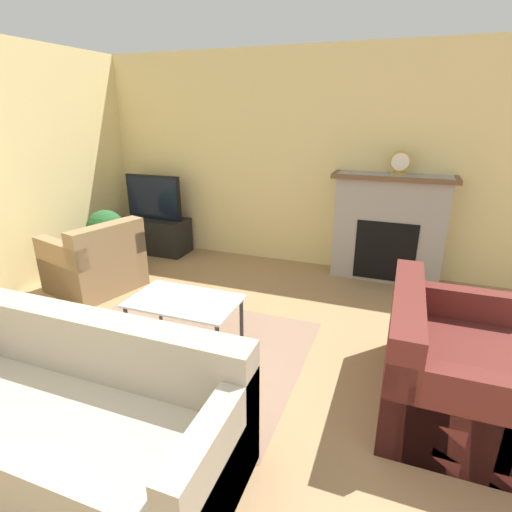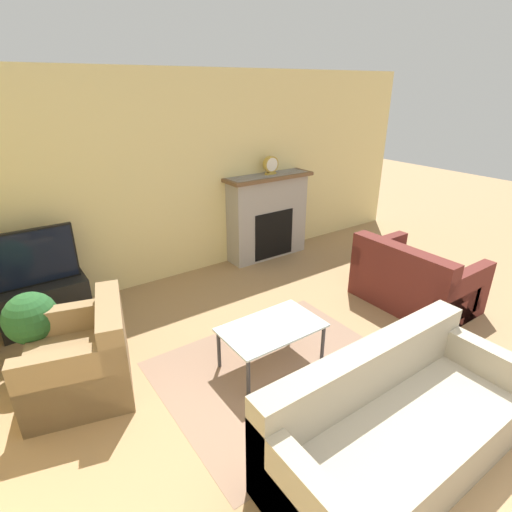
{
  "view_description": "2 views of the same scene",
  "coord_description": "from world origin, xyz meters",
  "px_view_note": "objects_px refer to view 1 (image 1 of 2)",
  "views": [
    {
      "loc": [
        1.41,
        -0.45,
        1.97
      ],
      "look_at": [
        0.15,
        2.9,
        0.66
      ],
      "focal_mm": 28.0,
      "sensor_mm": 36.0,
      "label": 1
    },
    {
      "loc": [
        -2.2,
        -0.25,
        2.51
      ],
      "look_at": [
        0.02,
        2.92,
        0.83
      ],
      "focal_mm": 28.0,
      "sensor_mm": 36.0,
      "label": 2
    }
  ],
  "objects_px": {
    "coffee_table": "(184,304)",
    "mantel_clock": "(400,162)",
    "couch_sectional": "(76,419)",
    "tv": "(154,197)",
    "armchair_by_window": "(96,265)",
    "potted_plant": "(106,231)",
    "couch_loveseat": "(449,369)"
  },
  "relations": [
    {
      "from": "couch_sectional",
      "to": "couch_loveseat",
      "type": "xyz_separation_m",
      "value": [
        2.06,
        1.28,
        -0.0
      ]
    },
    {
      "from": "couch_loveseat",
      "to": "mantel_clock",
      "type": "distance_m",
      "value": 2.55
    },
    {
      "from": "coffee_table",
      "to": "mantel_clock",
      "type": "xyz_separation_m",
      "value": [
        1.6,
        2.17,
        1.04
      ]
    },
    {
      "from": "couch_loveseat",
      "to": "coffee_table",
      "type": "distance_m",
      "value": 2.12
    },
    {
      "from": "mantel_clock",
      "to": "couch_sectional",
      "type": "bearing_deg",
      "value": -113.7
    },
    {
      "from": "potted_plant",
      "to": "armchair_by_window",
      "type": "bearing_deg",
      "value": -62.98
    },
    {
      "from": "couch_loveseat",
      "to": "mantel_clock",
      "type": "xyz_separation_m",
      "value": [
        -0.52,
        2.23,
        1.13
      ]
    },
    {
      "from": "coffee_table",
      "to": "tv",
      "type": "bearing_deg",
      "value": 129.0
    },
    {
      "from": "couch_sectional",
      "to": "tv",
      "type": "bearing_deg",
      "value": 116.72
    },
    {
      "from": "coffee_table",
      "to": "potted_plant",
      "type": "relative_size",
      "value": 1.19
    },
    {
      "from": "coffee_table",
      "to": "mantel_clock",
      "type": "relative_size",
      "value": 3.58
    },
    {
      "from": "armchair_by_window",
      "to": "coffee_table",
      "type": "xyz_separation_m",
      "value": [
        1.55,
        -0.66,
        0.08
      ]
    },
    {
      "from": "mantel_clock",
      "to": "tv",
      "type": "bearing_deg",
      "value": -177.52
    },
    {
      "from": "tv",
      "to": "couch_loveseat",
      "type": "distance_m",
      "value": 4.33
    },
    {
      "from": "armchair_by_window",
      "to": "potted_plant",
      "type": "distance_m",
      "value": 0.65
    },
    {
      "from": "mantel_clock",
      "to": "coffee_table",
      "type": "bearing_deg",
      "value": -126.41
    },
    {
      "from": "couch_loveseat",
      "to": "mantel_clock",
      "type": "relative_size",
      "value": 4.92
    },
    {
      "from": "couch_sectional",
      "to": "coffee_table",
      "type": "height_order",
      "value": "couch_sectional"
    },
    {
      "from": "tv",
      "to": "mantel_clock",
      "type": "distance_m",
      "value": 3.3
    },
    {
      "from": "potted_plant",
      "to": "tv",
      "type": "bearing_deg",
      "value": 77.28
    },
    {
      "from": "tv",
      "to": "coffee_table",
      "type": "height_order",
      "value": "tv"
    },
    {
      "from": "armchair_by_window",
      "to": "potted_plant",
      "type": "bearing_deg",
      "value": -138.05
    },
    {
      "from": "couch_sectional",
      "to": "couch_loveseat",
      "type": "distance_m",
      "value": 2.43
    },
    {
      "from": "couch_sectional",
      "to": "armchair_by_window",
      "type": "distance_m",
      "value": 2.57
    },
    {
      "from": "coffee_table",
      "to": "mantel_clock",
      "type": "height_order",
      "value": "mantel_clock"
    },
    {
      "from": "coffee_table",
      "to": "mantel_clock",
      "type": "distance_m",
      "value": 2.89
    },
    {
      "from": "tv",
      "to": "potted_plant",
      "type": "bearing_deg",
      "value": -102.72
    },
    {
      "from": "potted_plant",
      "to": "mantel_clock",
      "type": "height_order",
      "value": "mantel_clock"
    },
    {
      "from": "couch_sectional",
      "to": "potted_plant",
      "type": "bearing_deg",
      "value": 126.44
    },
    {
      "from": "couch_sectional",
      "to": "coffee_table",
      "type": "relative_size",
      "value": 2.1
    },
    {
      "from": "coffee_table",
      "to": "mantel_clock",
      "type": "bearing_deg",
      "value": 53.59
    },
    {
      "from": "armchair_by_window",
      "to": "couch_sectional",
      "type": "bearing_deg",
      "value": 53.61
    }
  ]
}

